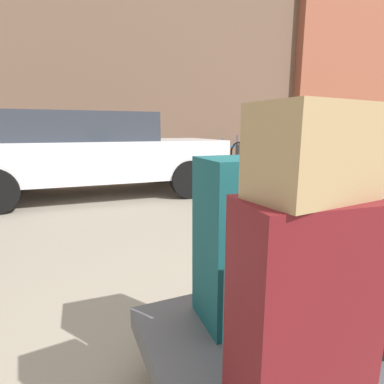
% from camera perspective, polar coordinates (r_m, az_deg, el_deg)
% --- Properties ---
extents(building_facade_brick, '(24.00, 1.20, 9.25)m').
position_cam_1_polar(building_facade_brick, '(11.68, -9.10, 28.91)').
color(building_facade_brick, brown).
rests_on(building_facade_brick, ground_plane).
extents(luggage_cart, '(1.26, 0.90, 0.34)m').
position_cam_1_polar(luggage_cart, '(1.47, 20.88, -25.50)').
color(luggage_cart, '#4C4C51').
rests_on(luggage_cart, ground_plane).
extents(suitcase_maroon_front_right, '(0.35, 0.24, 0.65)m').
position_cam_1_polar(suitcase_maroon_front_right, '(0.88, 19.62, -22.24)').
color(suitcase_maroon_front_right, maroon).
rests_on(suitcase_maroon_front_right, luggage_cart).
extents(duffel_bag_black_center, '(0.69, 0.38, 0.33)m').
position_cam_1_polar(duffel_bag_black_center, '(1.47, 32.04, -16.06)').
color(duffel_bag_black_center, black).
rests_on(duffel_bag_black_center, luggage_cart).
extents(suitcase_teal_front_left, '(0.40, 0.29, 0.70)m').
position_cam_1_polar(suitcase_teal_front_left, '(1.30, 10.20, -8.99)').
color(suitcase_teal_front_left, '#144C51').
rests_on(suitcase_teal_front_left, luggage_cart).
extents(duffel_bag_navy_rear_left, '(0.57, 0.37, 0.33)m').
position_cam_1_polar(duffel_bag_navy_rear_left, '(1.66, 23.79, -11.94)').
color(duffel_bag_navy_rear_left, '#191E47').
rests_on(duffel_bag_navy_rear_left, luggage_cart).
extents(duffel_bag_tan_topmost_pile, '(0.30, 0.20, 0.21)m').
position_cam_1_polar(duffel_bag_tan_topmost_pile, '(0.74, 21.92, 6.94)').
color(duffel_bag_tan_topmost_pile, '#9E7F56').
rests_on(duffel_bag_tan_topmost_pile, suitcase_maroon_front_right).
extents(parked_car, '(4.38, 2.08, 1.42)m').
position_cam_1_polar(parked_car, '(5.61, -18.14, 7.20)').
color(parked_car, silver).
rests_on(parked_car, ground_plane).
extents(bicycle_leaning, '(1.75, 0.35, 0.96)m').
position_cam_1_polar(bicycle_leaning, '(10.77, 6.66, 7.51)').
color(bicycle_leaning, black).
rests_on(bicycle_leaning, ground_plane).
extents(bollard_kerb_near, '(0.21, 0.21, 0.74)m').
position_cam_1_polar(bollard_kerb_near, '(8.09, 1.42, 6.22)').
color(bollard_kerb_near, '#383838').
rests_on(bollard_kerb_near, ground_plane).
extents(bollard_kerb_mid, '(0.21, 0.21, 0.74)m').
position_cam_1_polar(bollard_kerb_mid, '(8.67, 8.88, 6.45)').
color(bollard_kerb_mid, '#383838').
rests_on(bollard_kerb_mid, ground_plane).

